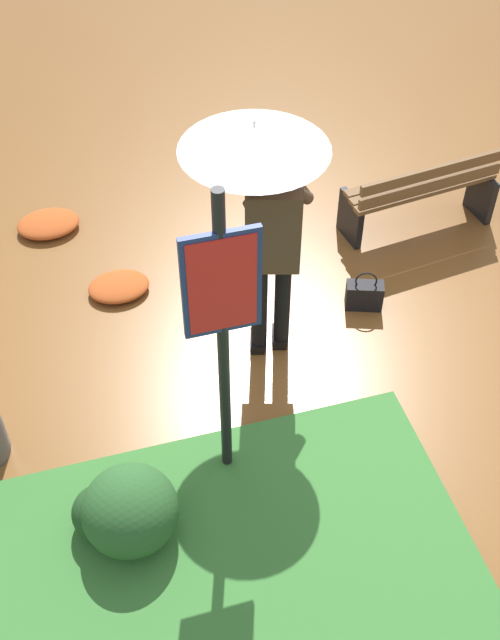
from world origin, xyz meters
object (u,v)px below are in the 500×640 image
object	(u,v)px
info_sign_post	(223,317)
park_bench	(422,192)
handbag	(364,295)
person_with_umbrella	(263,185)

from	to	relation	value
info_sign_post	park_bench	xyz separation A→B (m)	(-2.32, -2.05, -1.04)
handbag	park_bench	world-z (taller)	park_bench
handbag	park_bench	xyz separation A→B (m)	(-0.84, -0.83, 0.28)
info_sign_post	park_bench	distance (m)	3.27
park_bench	info_sign_post	bearing A→B (deg)	41.46
person_with_umbrella	park_bench	bearing A→B (deg)	-149.40
person_with_umbrella	park_bench	size ratio (longest dim) A/B	1.46
info_sign_post	handbag	size ratio (longest dim) A/B	6.22
person_with_umbrella	handbag	world-z (taller)	person_with_umbrella
person_with_umbrella	handbag	distance (m)	1.73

